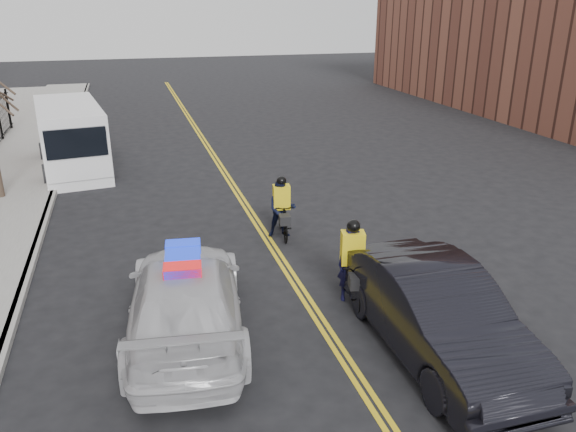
{
  "coord_description": "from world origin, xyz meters",
  "views": [
    {
      "loc": [
        -3.39,
        -9.29,
        6.08
      ],
      "look_at": [
        0.09,
        2.75,
        1.3
      ],
      "focal_mm": 35.0,
      "sensor_mm": 36.0,
      "label": 1
    }
  ],
  "objects_px": {
    "police_cruiser": "(186,298)",
    "cyclist_near": "(352,273)",
    "cyclist_far": "(282,213)",
    "cargo_van": "(72,139)",
    "dark_sedan": "(436,313)"
  },
  "relations": [
    {
      "from": "police_cruiser",
      "to": "cyclist_near",
      "type": "height_order",
      "value": "cyclist_near"
    },
    {
      "from": "police_cruiser",
      "to": "cyclist_near",
      "type": "bearing_deg",
      "value": -167.35
    },
    {
      "from": "dark_sedan",
      "to": "cargo_van",
      "type": "xyz_separation_m",
      "value": [
        -7.11,
        14.62,
        0.39
      ]
    },
    {
      "from": "dark_sedan",
      "to": "cyclist_near",
      "type": "height_order",
      "value": "cyclist_near"
    },
    {
      "from": "cargo_van",
      "to": "cyclist_near",
      "type": "distance_m",
      "value": 13.91
    },
    {
      "from": "police_cruiser",
      "to": "cargo_van",
      "type": "xyz_separation_m",
      "value": [
        -2.83,
        12.7,
        0.45
      ]
    },
    {
      "from": "police_cruiser",
      "to": "cargo_van",
      "type": "height_order",
      "value": "cargo_van"
    },
    {
      "from": "police_cruiser",
      "to": "cyclist_far",
      "type": "bearing_deg",
      "value": -119.4
    },
    {
      "from": "cyclist_far",
      "to": "cyclist_near",
      "type": "bearing_deg",
      "value": -75.01
    },
    {
      "from": "cargo_van",
      "to": "cyclist_far",
      "type": "xyz_separation_m",
      "value": [
        5.91,
        -8.49,
        -0.55
      ]
    },
    {
      "from": "police_cruiser",
      "to": "cyclist_far",
      "type": "height_order",
      "value": "cyclist_far"
    },
    {
      "from": "cargo_van",
      "to": "cyclist_far",
      "type": "distance_m",
      "value": 10.36
    },
    {
      "from": "police_cruiser",
      "to": "cyclist_near",
      "type": "relative_size",
      "value": 2.79
    },
    {
      "from": "cyclist_near",
      "to": "cyclist_far",
      "type": "xyz_separation_m",
      "value": [
        -0.5,
        3.84,
        0.04
      ]
    },
    {
      "from": "dark_sedan",
      "to": "cyclist_near",
      "type": "relative_size",
      "value": 2.54
    }
  ]
}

